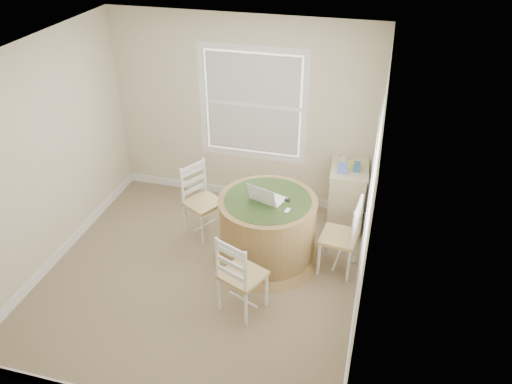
% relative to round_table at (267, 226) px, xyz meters
% --- Properties ---
extents(room, '(3.64, 3.64, 2.64)m').
position_rel_round_table_xyz_m(room, '(-0.49, -0.38, 0.85)').
color(room, '#937E5D').
rests_on(room, ground).
extents(round_table, '(1.33, 1.33, 0.83)m').
position_rel_round_table_xyz_m(round_table, '(0.00, 0.00, 0.00)').
color(round_table, olive).
rests_on(round_table, ground).
extents(chair_left, '(0.55, 0.56, 0.95)m').
position_rel_round_table_xyz_m(chair_left, '(-0.90, 0.26, 0.02)').
color(chair_left, white).
rests_on(chair_left, ground).
extents(chair_near, '(0.54, 0.53, 0.95)m').
position_rel_round_table_xyz_m(chair_near, '(-0.04, -0.92, 0.02)').
color(chair_near, white).
rests_on(chair_near, ground).
extents(chair_right, '(0.44, 0.46, 0.95)m').
position_rel_round_table_xyz_m(chair_right, '(0.85, -0.01, 0.02)').
color(chair_right, white).
rests_on(chair_right, ground).
extents(laptop, '(0.44, 0.42, 0.25)m').
position_rel_round_table_xyz_m(laptop, '(-0.01, -0.01, 0.41)').
color(laptop, white).
rests_on(laptop, round_table).
extents(mouse, '(0.09, 0.12, 0.04)m').
position_rel_round_table_xyz_m(mouse, '(0.11, -0.09, 0.39)').
color(mouse, white).
rests_on(mouse, round_table).
extents(phone, '(0.06, 0.10, 0.02)m').
position_rel_round_table_xyz_m(phone, '(0.26, -0.16, 0.38)').
color(phone, '#B7BABF').
rests_on(phone, round_table).
extents(keys, '(0.07, 0.06, 0.02)m').
position_rel_round_table_xyz_m(keys, '(0.22, 0.04, 0.38)').
color(keys, black).
rests_on(keys, round_table).
extents(corner_chest, '(0.52, 0.67, 0.85)m').
position_rel_round_table_xyz_m(corner_chest, '(0.84, 0.96, -0.02)').
color(corner_chest, beige).
rests_on(corner_chest, ground).
extents(tissue_box, '(0.13, 0.13, 0.10)m').
position_rel_round_table_xyz_m(tissue_box, '(0.75, 0.81, 0.45)').
color(tissue_box, '#617DDE').
rests_on(tissue_box, corner_chest).
extents(box_yellow, '(0.16, 0.11, 0.06)m').
position_rel_round_table_xyz_m(box_yellow, '(0.91, 1.00, 0.43)').
color(box_yellow, '#DEE852').
rests_on(box_yellow, corner_chest).
extents(box_blue, '(0.08, 0.08, 0.12)m').
position_rel_round_table_xyz_m(box_blue, '(0.94, 0.88, 0.46)').
color(box_blue, '#2F618D').
rests_on(box_blue, corner_chest).
extents(cup_cream, '(0.07, 0.07, 0.09)m').
position_rel_round_table_xyz_m(cup_cream, '(0.75, 1.14, 0.45)').
color(cup_cream, beige).
rests_on(cup_cream, corner_chest).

